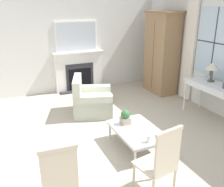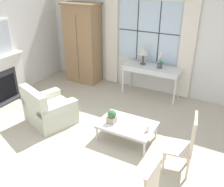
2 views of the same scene
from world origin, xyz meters
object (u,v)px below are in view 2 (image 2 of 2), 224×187
Objects in this scene: armoire at (83,44)px; console_table at (152,70)px; table_lamp at (143,52)px; armchair_upholstered at (49,111)px; pillar_candle at (148,129)px; fireplace at (0,76)px; potted_orchid at (160,62)px; potted_plant_small at (112,116)px; coffee_table at (127,125)px; side_chair_wooden at (186,142)px.

console_table is (2.12, -0.01, -0.41)m from armoire.
table_lamp is 0.38× the size of armchair_upholstered.
pillar_candle is at bearing 4.67° from armchair_upholstered.
armchair_upholstered is at bearing -7.68° from fireplace.
potted_orchid is at bearing 54.44° from armchair_upholstered.
console_table is 5.53× the size of potted_plant_small.
console_table is at bearing 98.01° from coffee_table.
potted_plant_small is at bearing -82.52° from table_lamp.
coffee_table is 8.23× the size of pillar_candle.
armchair_upholstered is at bearing -174.64° from potted_plant_small.
potted_orchid is (0.49, -0.07, -0.18)m from table_lamp.
pillar_candle is at bearing -37.03° from armoire.
potted_plant_small is (1.47, 0.14, 0.22)m from armchair_upholstered.
table_lamp is 2.38m from coffee_table.
side_chair_wooden is 1.48m from potted_plant_small.
armchair_upholstered is 8.57× the size of pillar_candle.
fireplace is at bearing -143.42° from table_lamp.
coffee_table is at bearing 164.43° from side_chair_wooden.
armchair_upholstered is at bearing -116.10° from table_lamp.
fireplace reaches higher than armchair_upholstered.
table_lamp is at bearing 63.90° from armchair_upholstered.
console_table is 1.31× the size of armchair_upholstered.
console_table is 2.15m from coffee_table.
armoire reaches higher than table_lamp.
side_chair_wooden reaches higher than armchair_upholstered.
pillar_candle is (0.53, -2.14, -0.55)m from potted_orchid.
armoire is at bearing 105.93° from armchair_upholstered.
potted_orchid reaches higher than armchair_upholstered.
fireplace is 1.75× the size of armchair_upholstered.
fireplace is 4.58× the size of table_lamp.
table_lamp is 3.10m from side_chair_wooden.
potted_orchid is 0.41× the size of side_chair_wooden.
armchair_upholstered is at bearing 178.10° from side_chair_wooden.
armoire is 2.57m from armchair_upholstered.
pillar_candle is at bearing -6.76° from coffee_table.
potted_orchid reaches higher than coffee_table.
fireplace is 3.65m from table_lamp.
armoire is 5.19× the size of table_lamp.
fireplace is 15.00× the size of pillar_candle.
potted_orchid is (0.21, 0.00, 0.24)m from console_table.
potted_orchid reaches higher than console_table.
armoire is 2.15× the size of side_chair_wooden.
fireplace is 4.68m from side_chair_wooden.
side_chair_wooden is 3.88× the size of potted_plant_small.
coffee_table is at bearing -41.06° from armoire.
side_chair_wooden is at bearing -9.14° from potted_plant_small.
table_lamp reaches higher than potted_plant_small.
armoire reaches higher than potted_plant_small.
side_chair_wooden is (3.59, -2.43, -0.56)m from armoire.
side_chair_wooden reaches higher than console_table.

